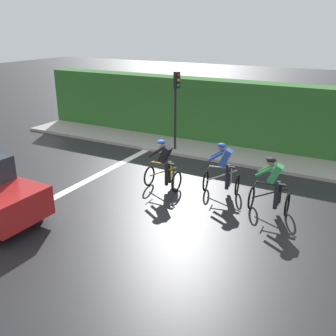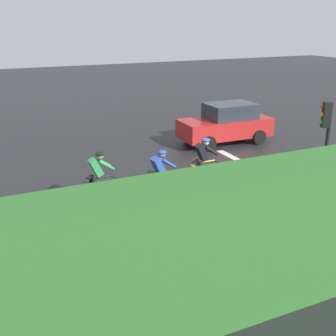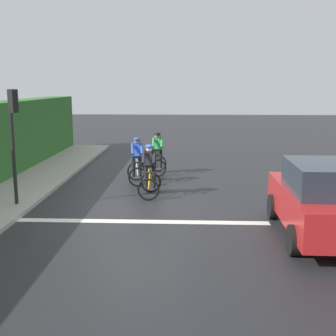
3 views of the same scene
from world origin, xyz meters
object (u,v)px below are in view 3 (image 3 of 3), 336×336
at_px(car_red, 321,200).
at_px(traffic_light_near_crossing, 14,130).
at_px(cyclist_mid, 150,171).
at_px(cyclist_second, 137,161).
at_px(cyclist_lead, 158,154).

xyz_separation_m(car_red, traffic_light_near_crossing, (-7.90, 2.12, 1.35)).
height_order(cyclist_mid, car_red, car_red).
bearing_deg(cyclist_second, car_red, -48.05).
distance_m(cyclist_lead, car_red, 8.26).
distance_m(cyclist_lead, cyclist_mid, 3.51).
bearing_deg(cyclist_lead, car_red, -59.23).
distance_m(cyclist_second, car_red, 7.25).
bearing_deg(traffic_light_near_crossing, cyclist_second, 46.98).
xyz_separation_m(cyclist_lead, cyclist_mid, (-0.02, -3.51, 0.00)).
bearing_deg(cyclist_second, cyclist_lead, 69.77).
xyz_separation_m(cyclist_lead, car_red, (4.22, -7.09, 0.08)).
distance_m(car_red, traffic_light_near_crossing, 8.29).
height_order(car_red, traffic_light_near_crossing, traffic_light_near_crossing).
relative_size(cyclist_lead, car_red, 0.40).
height_order(cyclist_lead, car_red, car_red).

